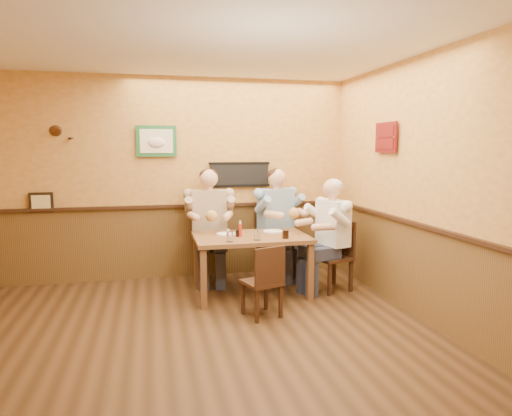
{
  "coord_description": "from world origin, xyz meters",
  "views": [
    {
      "loc": [
        -0.28,
        -3.95,
        1.82
      ],
      "look_at": [
        0.95,
        1.41,
        1.1
      ],
      "focal_mm": 32.0,
      "sensor_mm": 36.0,
      "label": 1
    }
  ],
  "objects": [
    {
      "name": "diner_tan_shirt",
      "position": [
        0.47,
        2.19,
        0.69
      ],
      "size": [
        0.68,
        0.68,
        1.39
      ],
      "primitive_type": null,
      "rotation": [
        0.0,
        0.0,
        -0.06
      ],
      "color": "tan",
      "rests_on": "ground"
    },
    {
      "name": "salt_shaker",
      "position": [
        0.63,
        1.53,
        0.79
      ],
      "size": [
        0.04,
        0.04,
        0.08
      ],
      "primitive_type": "cylinder",
      "rotation": [
        0.0,
        0.0,
        -0.35
      ],
      "color": "white",
      "rests_on": "dining_table"
    },
    {
      "name": "room",
      "position": [
        0.14,
        0.17,
        1.69
      ],
      "size": [
        5.02,
        5.03,
        2.81
      ],
      "color": "#34200F",
      "rests_on": "ground"
    },
    {
      "name": "plate_far_left",
      "position": [
        0.61,
        1.61,
        0.76
      ],
      "size": [
        0.24,
        0.24,
        0.02
      ],
      "primitive_type": "cylinder",
      "rotation": [
        0.0,
        0.0,
        0.01
      ],
      "color": "white",
      "rests_on": "dining_table"
    },
    {
      "name": "chair_back_left",
      "position": [
        0.47,
        2.19,
        0.49
      ],
      "size": [
        0.48,
        0.48,
        0.97
      ],
      "primitive_type": null,
      "rotation": [
        0.0,
        0.0,
        -0.06
      ],
      "color": "#382012",
      "rests_on": "ground"
    },
    {
      "name": "chair_right_end",
      "position": [
        1.95,
        1.39,
        0.45
      ],
      "size": [
        0.52,
        0.52,
        0.91
      ],
      "primitive_type": null,
      "rotation": [
        0.0,
        0.0,
        -1.29
      ],
      "color": "#382012",
      "rests_on": "ground"
    },
    {
      "name": "dining_table",
      "position": [
        0.9,
        1.46,
        0.66
      ],
      "size": [
        1.4,
        0.9,
        0.75
      ],
      "color": "brown",
      "rests_on": "ground"
    },
    {
      "name": "plate_far_right",
      "position": [
        1.23,
        1.65,
        0.76
      ],
      "size": [
        0.28,
        0.28,
        0.02
      ],
      "primitive_type": "cylinder",
      "rotation": [
        0.0,
        0.0,
        0.11
      ],
      "color": "white",
      "rests_on": "dining_table"
    },
    {
      "name": "water_glass_mid",
      "position": [
        0.91,
        1.18,
        0.8
      ],
      "size": [
        0.09,
        0.09,
        0.11
      ],
      "primitive_type": "cylinder",
      "rotation": [
        0.0,
        0.0,
        0.32
      ],
      "color": "silver",
      "rests_on": "dining_table"
    },
    {
      "name": "diner_white_elder",
      "position": [
        1.95,
        1.39,
        0.65
      ],
      "size": [
        0.74,
        0.74,
        1.29
      ],
      "primitive_type": null,
      "rotation": [
        0.0,
        0.0,
        -1.29
      ],
      "color": "white",
      "rests_on": "ground"
    },
    {
      "name": "water_glass_left",
      "position": [
        0.58,
        1.16,
        0.81
      ],
      "size": [
        0.09,
        0.09,
        0.12
      ],
      "primitive_type": "cylinder",
      "rotation": [
        0.0,
        0.0,
        -0.15
      ],
      "color": "silver",
      "rests_on": "dining_table"
    },
    {
      "name": "pepper_shaker",
      "position": [
        0.72,
        1.43,
        0.79
      ],
      "size": [
        0.03,
        0.03,
        0.08
      ],
      "primitive_type": "cylinder",
      "rotation": [
        0.0,
        0.0,
        0.04
      ],
      "color": "black",
      "rests_on": "dining_table"
    },
    {
      "name": "diner_blue_polo",
      "position": [
        1.42,
        2.19,
        0.69
      ],
      "size": [
        0.79,
        0.79,
        1.39
      ],
      "primitive_type": null,
      "rotation": [
        0.0,
        0.0,
        0.28
      ],
      "color": "#7E9FBD",
      "rests_on": "ground"
    },
    {
      "name": "cola_tumbler",
      "position": [
        1.27,
        1.2,
        0.8
      ],
      "size": [
        0.09,
        0.09,
        0.1
      ],
      "primitive_type": "cylinder",
      "rotation": [
        0.0,
        0.0,
        -0.2
      ],
      "color": "black",
      "rests_on": "dining_table"
    },
    {
      "name": "chair_near_side",
      "position": [
        0.85,
        0.71,
        0.4
      ],
      "size": [
        0.46,
        0.46,
        0.8
      ],
      "primitive_type": null,
      "rotation": [
        0.0,
        0.0,
        3.46
      ],
      "color": "#382012",
      "rests_on": "ground"
    },
    {
      "name": "hot_sauce_bottle",
      "position": [
        0.76,
        1.44,
        0.84
      ],
      "size": [
        0.05,
        0.05,
        0.17
      ],
      "primitive_type": "cylinder",
      "rotation": [
        0.0,
        0.0,
        0.31
      ],
      "color": "#B22913",
      "rests_on": "dining_table"
    },
    {
      "name": "chair_back_right",
      "position": [
        1.42,
        2.19,
        0.49
      ],
      "size": [
        0.55,
        0.55,
        0.97
      ],
      "primitive_type": null,
      "rotation": [
        0.0,
        0.0,
        0.28
      ],
      "color": "#382012",
      "rests_on": "ground"
    }
  ]
}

